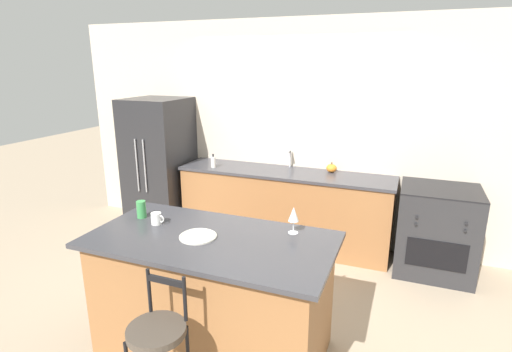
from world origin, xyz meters
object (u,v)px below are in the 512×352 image
tumbler_cup (141,209)px  oven_range (436,230)px  refrigerator (160,165)px  wine_glass (294,215)px  dinner_plate (198,236)px  pumpkin_decoration (331,168)px  coffee_mug (157,218)px  soap_bottle (213,162)px  bar_stool_near (158,346)px

tumbler_cup → oven_range: bearing=37.3°
oven_range → refrigerator: bearing=-179.4°
refrigerator → wine_glass: size_ratio=8.42×
dinner_plate → pumpkin_decoration: (0.56, 2.20, 0.03)m
tumbler_cup → refrigerator: bearing=120.4°
refrigerator → pumpkin_decoration: (2.23, 0.26, 0.11)m
wine_glass → pumpkin_decoration: size_ratio=1.69×
oven_range → pumpkin_decoration: bearing=169.5°
dinner_plate → coffee_mug: (-0.43, 0.10, 0.04)m
oven_range → wine_glass: (-1.11, -1.65, 0.63)m
coffee_mug → dinner_plate: bearing=-13.2°
pumpkin_decoration → soap_bottle: (-1.40, -0.31, 0.02)m
pumpkin_decoration → tumbler_cup: bearing=-120.3°
wine_glass → coffee_mug: bearing=-167.8°
coffee_mug → tumbler_cup: bearing=159.9°
pumpkin_decoration → oven_range: bearing=-10.5°
dinner_plate → tumbler_cup: bearing=164.6°
dinner_plate → tumbler_cup: size_ratio=1.95×
wine_glass → tumbler_cup: 1.28m
wine_glass → soap_bottle: (-1.48, 1.56, -0.09)m
pumpkin_decoration → dinner_plate: bearing=-104.2°
oven_range → pumpkin_decoration: 1.32m
refrigerator → oven_range: size_ratio=1.86×
bar_stool_near → dinner_plate: bearing=97.7°
refrigerator → tumbler_cup: size_ratio=12.28×
oven_range → bar_stool_near: (-1.65, -2.67, 0.07)m
pumpkin_decoration → soap_bottle: bearing=-167.4°
pumpkin_decoration → soap_bottle: size_ratio=0.73×
coffee_mug → tumbler_cup: size_ratio=0.80×
dinner_plate → coffee_mug: 0.44m
pumpkin_decoration → soap_bottle: 1.44m
bar_stool_near → pumpkin_decoration: (0.47, 2.89, 0.45)m
dinner_plate → refrigerator: bearing=130.7°
oven_range → coffee_mug: 2.92m
refrigerator → wine_glass: 2.82m
dinner_plate → oven_range: bearing=48.6°
dinner_plate → wine_glass: size_ratio=1.33×
bar_stool_near → oven_range: bearing=58.2°
refrigerator → soap_bottle: (0.82, -0.06, 0.13)m
bar_stool_near → tumbler_cup: tumbler_cup is taller
oven_range → soap_bottle: (-2.59, -0.09, 0.54)m
tumbler_cup → pumpkin_decoration: size_ratio=1.16×
dinner_plate → tumbler_cup: tumbler_cup is taller
pumpkin_decoration → refrigerator: bearing=-173.4°
coffee_mug → soap_bottle: (-0.42, 1.79, 0.01)m
coffee_mug → pumpkin_decoration: 2.32m
oven_range → tumbler_cup: (-2.38, -1.81, 0.55)m
bar_stool_near → pumpkin_decoration: size_ratio=7.85×
coffee_mug → tumbler_cup: tumbler_cup is taller
refrigerator → coffee_mug: (1.24, -1.84, 0.12)m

